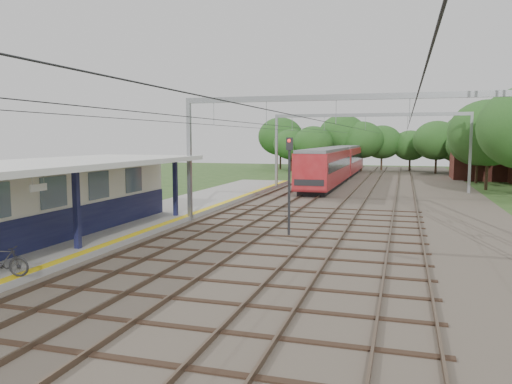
% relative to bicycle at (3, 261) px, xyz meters
% --- Properties ---
extents(ground, '(160.00, 160.00, 0.00)m').
position_rel_bicycle_xyz_m(ground, '(5.60, -1.76, -0.86)').
color(ground, '#2D4C1E').
rests_on(ground, ground).
extents(ballast_bed, '(18.00, 90.00, 0.10)m').
position_rel_bicycle_xyz_m(ballast_bed, '(9.60, 28.24, -0.81)').
color(ballast_bed, '#473D33').
rests_on(ballast_bed, ground).
extents(platform, '(5.00, 52.00, 0.35)m').
position_rel_bicycle_xyz_m(platform, '(-1.90, 12.24, -0.69)').
color(platform, gray).
rests_on(platform, ground).
extents(yellow_stripe, '(0.45, 52.00, 0.01)m').
position_rel_bicycle_xyz_m(yellow_stripe, '(0.35, 12.24, -0.51)').
color(yellow_stripe, yellow).
rests_on(yellow_stripe, platform).
extents(station_building, '(3.41, 18.00, 3.40)m').
position_rel_bicycle_xyz_m(station_building, '(-3.28, 5.24, 1.18)').
color(station_building, beige).
rests_on(station_building, platform).
extents(canopy, '(6.40, 20.00, 3.44)m').
position_rel_bicycle_xyz_m(canopy, '(-2.17, 4.24, 2.78)').
color(canopy, '#13153B').
rests_on(canopy, platform).
extents(rail_tracks, '(11.80, 88.00, 0.15)m').
position_rel_bicycle_xyz_m(rail_tracks, '(7.10, 28.24, -0.69)').
color(rail_tracks, brown).
rests_on(rail_tracks, ballast_bed).
extents(catenary_system, '(17.22, 88.00, 7.00)m').
position_rel_bicycle_xyz_m(catenary_system, '(8.99, 23.52, 4.65)').
color(catenary_system, gray).
rests_on(catenary_system, ground).
extents(tree_band, '(31.72, 30.88, 8.82)m').
position_rel_bicycle_xyz_m(tree_band, '(9.44, 55.36, 4.06)').
color(tree_band, '#382619').
rests_on(tree_band, ground).
extents(house_far, '(8.00, 6.12, 8.66)m').
position_rel_bicycle_xyz_m(house_far, '(21.60, 50.24, 2.37)').
color(house_far, brown).
rests_on(house_far, ground).
extents(bicycle, '(1.77, 0.85, 1.02)m').
position_rel_bicycle_xyz_m(bicycle, '(0.00, 0.00, 0.00)').
color(bicycle, black).
rests_on(bicycle, platform).
extents(train, '(2.84, 35.32, 3.73)m').
position_rel_bicycle_xyz_m(train, '(5.10, 43.61, 1.22)').
color(train, black).
rests_on(train, ballast_bed).
extents(signal_post, '(0.37, 0.31, 4.81)m').
position_rel_bicycle_xyz_m(signal_post, '(6.95, 10.68, 2.28)').
color(signal_post, black).
rests_on(signal_post, ground).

